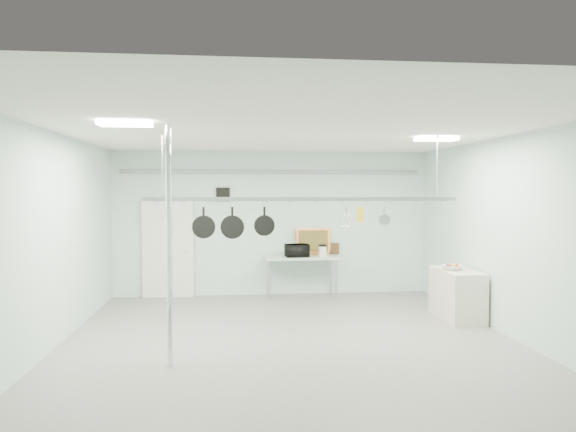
{
  "coord_description": "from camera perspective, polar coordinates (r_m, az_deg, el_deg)",
  "views": [
    {
      "loc": [
        -0.84,
        -7.43,
        2.32
      ],
      "look_at": [
        0.04,
        1.0,
        1.91
      ],
      "focal_mm": 32.0,
      "sensor_mm": 36.0,
      "label": 1
    }
  ],
  "objects": [
    {
      "name": "microwave",
      "position": [
        11.08,
        1.0,
        -3.85
      ],
      "size": [
        0.53,
        0.39,
        0.27
      ],
      "primitive_type": "imported",
      "rotation": [
        0.0,
        0.0,
        3.26
      ],
      "color": "black",
      "rests_on": "prep_table"
    },
    {
      "name": "prep_table",
      "position": [
        11.22,
        1.5,
        -4.85
      ],
      "size": [
        1.6,
        0.7,
        0.91
      ],
      "color": "#A1BDAC",
      "rests_on": "floor"
    },
    {
      "name": "painting_small",
      "position": [
        11.61,
        4.96,
        -3.62
      ],
      "size": [
        0.31,
        0.1,
        0.25
      ],
      "primitive_type": "cube",
      "rotation": [
        -0.17,
        0.0,
        -0.07
      ],
      "color": "#382513",
      "rests_on": "prep_table"
    },
    {
      "name": "fruit_cluster",
      "position": [
        9.72,
        17.78,
        -5.25
      ],
      "size": [
        0.24,
        0.24,
        0.09
      ],
      "primitive_type": null,
      "color": "#A6240F",
      "rests_on": "fruit_bowl"
    },
    {
      "name": "whisk",
      "position": [
        7.92,
        6.53,
        -0.26
      ],
      "size": [
        0.26,
        0.26,
        0.37
      ],
      "primitive_type": null,
      "rotation": [
        0.0,
        0.0,
        -0.25
      ],
      "color": "#BABABF",
      "rests_on": "pot_rack"
    },
    {
      "name": "skillet_left",
      "position": [
        7.75,
        -9.36,
        -0.63
      ],
      "size": [
        0.34,
        0.07,
        0.45
      ],
      "primitive_type": null,
      "rotation": [
        0.0,
        0.0,
        0.02
      ],
      "color": "black",
      "rests_on": "pot_rack"
    },
    {
      "name": "pot_rack",
      "position": [
        7.8,
        1.74,
        2.12
      ],
      "size": [
        4.8,
        0.06,
        1.0
      ],
      "color": "#B7B7BC",
      "rests_on": "ceiling"
    },
    {
      "name": "skillet_mid",
      "position": [
        7.74,
        -6.21,
        -0.72
      ],
      "size": [
        0.35,
        0.08,
        0.47
      ],
      "primitive_type": null,
      "rotation": [
        0.0,
        0.0,
        -0.06
      ],
      "color": "black",
      "rests_on": "pot_rack"
    },
    {
      "name": "ceiling",
      "position": [
        7.53,
        0.53,
        9.42
      ],
      "size": [
        7.0,
        8.0,
        0.02
      ],
      "primitive_type": "cube",
      "color": "silver",
      "rests_on": "back_wall"
    },
    {
      "name": "chrome_pole",
      "position": [
        6.92,
        -13.06,
        -3.26
      ],
      "size": [
        0.08,
        0.08,
        3.2
      ],
      "primitive_type": "cylinder",
      "color": "silver",
      "rests_on": "floor"
    },
    {
      "name": "fruit_bowl",
      "position": [
        9.72,
        17.78,
        -5.48
      ],
      "size": [
        0.47,
        0.47,
        0.09
      ],
      "primitive_type": "imported",
      "rotation": [
        0.0,
        0.0,
        0.34
      ],
      "color": "silver",
      "rests_on": "side_cabinet"
    },
    {
      "name": "saucepan",
      "position": [
        8.07,
        10.64,
        0.04
      ],
      "size": [
        0.19,
        0.13,
        0.29
      ],
      "primitive_type": null,
      "rotation": [
        0.0,
        0.0,
        -0.27
      ],
      "color": "silver",
      "rests_on": "pot_rack"
    },
    {
      "name": "conduit_pipe",
      "position": [
        11.37,
        -1.69,
        4.94
      ],
      "size": [
        6.6,
        0.07,
        0.07
      ],
      "primitive_type": "cylinder",
      "rotation": [
        0.0,
        1.57,
        0.0
      ],
      "color": "gray",
      "rests_on": "back_wall"
    },
    {
      "name": "skillet_right",
      "position": [
        7.75,
        -2.64,
        -0.5
      ],
      "size": [
        0.31,
        0.07,
        0.42
      ],
      "primitive_type": null,
      "rotation": [
        0.0,
        0.0,
        0.04
      ],
      "color": "black",
      "rests_on": "pot_rack"
    },
    {
      "name": "light_panel_left",
      "position": [
        6.82,
        -17.65,
        9.74
      ],
      "size": [
        0.65,
        0.3,
        0.05
      ],
      "primitive_type": "cube",
      "color": "white",
      "rests_on": "ceiling"
    },
    {
      "name": "grater",
      "position": [
        7.97,
        8.01,
        0.19
      ],
      "size": [
        0.1,
        0.05,
        0.24
      ],
      "primitive_type": null,
      "rotation": [
        0.0,
        0.0,
        0.31
      ],
      "color": "yellow",
      "rests_on": "pot_rack"
    },
    {
      "name": "painting_large",
      "position": [
        11.52,
        2.82,
        -2.84
      ],
      "size": [
        0.79,
        0.19,
        0.58
      ],
      "primitive_type": "cube",
      "rotation": [
        -0.14,
        0.0,
        0.08
      ],
      "color": "#CF7937",
      "rests_on": "prep_table"
    },
    {
      "name": "light_panel_right",
      "position": [
        8.7,
        16.14,
        8.22
      ],
      "size": [
        0.65,
        0.3,
        0.05
      ],
      "primitive_type": "cube",
      "color": "white",
      "rests_on": "ceiling"
    },
    {
      "name": "side_cabinet",
      "position": [
        9.87,
        18.25,
        -8.29
      ],
      "size": [
        0.6,
        1.2,
        0.9
      ],
      "primitive_type": "cube",
      "color": "beige",
      "rests_on": "floor"
    },
    {
      "name": "floor",
      "position": [
        7.83,
        0.52,
        -14.46
      ],
      "size": [
        8.0,
        8.0,
        0.0
      ],
      "primitive_type": "plane",
      "color": "gray",
      "rests_on": "ground"
    },
    {
      "name": "wall_vent",
      "position": [
        11.4,
        -7.24,
        2.4
      ],
      "size": [
        0.3,
        0.04,
        0.3
      ],
      "primitive_type": "cube",
      "color": "black",
      "rests_on": "back_wall"
    },
    {
      "name": "back_wall",
      "position": [
        11.47,
        -1.72,
        -0.83
      ],
      "size": [
        7.0,
        0.02,
        3.2
      ],
      "primitive_type": "cube",
      "color": "silver",
      "rests_on": "floor"
    },
    {
      "name": "right_wall",
      "position": [
        8.63,
        24.24,
        -2.25
      ],
      "size": [
        0.02,
        8.0,
        3.2
      ],
      "primitive_type": "cube",
      "color": "silver",
      "rests_on": "floor"
    },
    {
      "name": "coffee_canister",
      "position": [
        11.14,
        3.87,
        -3.95
      ],
      "size": [
        0.17,
        0.17,
        0.22
      ],
      "primitive_type": "cylinder",
      "rotation": [
        0.0,
        0.0,
        -0.06
      ],
      "color": "silver",
      "rests_on": "prep_table"
    },
    {
      "name": "door",
      "position": [
        11.53,
        -13.19,
        -3.62
      ],
      "size": [
        1.1,
        0.1,
        2.2
      ],
      "primitive_type": "cube",
      "color": "silver",
      "rests_on": "floor"
    }
  ]
}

